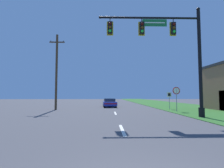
% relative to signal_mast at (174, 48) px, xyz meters
% --- Properties ---
extents(grass_verge_right, '(10.00, 110.00, 0.04)m').
position_rel_signal_mast_xyz_m(grass_verge_right, '(6.12, 19.34, -5.28)').
color(grass_verge_right, '#2D6626').
rests_on(grass_verge_right, ground).
extents(road_center_line, '(0.16, 34.80, 0.01)m').
position_rel_signal_mast_xyz_m(road_center_line, '(-4.38, 11.34, -5.29)').
color(road_center_line, silver).
rests_on(road_center_line, ground).
extents(signal_mast, '(8.04, 0.47, 8.54)m').
position_rel_signal_mast_xyz_m(signal_mast, '(0.00, 0.00, 0.00)').
color(signal_mast, black).
rests_on(signal_mast, grass_verge_right).
extents(car_ahead, '(2.08, 4.61, 1.19)m').
position_rel_signal_mast_xyz_m(car_ahead, '(-4.85, 12.64, -4.69)').
color(car_ahead, black).
rests_on(car_ahead, ground).
extents(stop_sign, '(0.76, 0.07, 2.50)m').
position_rel_signal_mast_xyz_m(stop_sign, '(2.01, 4.79, -3.43)').
color(stop_sign, gray).
rests_on(stop_sign, grass_verge_right).
extents(route_sign_post, '(0.55, 0.06, 2.03)m').
position_rel_signal_mast_xyz_m(route_sign_post, '(2.29, 7.69, -3.77)').
color(route_sign_post, gray).
rests_on(route_sign_post, grass_verge_right).
extents(utility_pole_near, '(1.80, 0.26, 8.93)m').
position_rel_signal_mast_xyz_m(utility_pole_near, '(-11.17, 7.47, -0.68)').
color(utility_pole_near, '#4C3823').
rests_on(utility_pole_near, ground).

